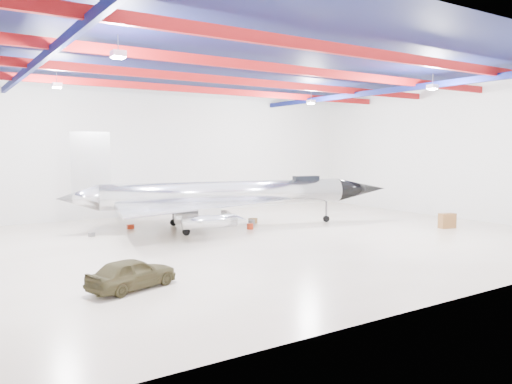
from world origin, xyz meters
TOP-DOWN VIEW (x-y plane):
  - floor at (0.00, 0.00)m, footprint 40.00×40.00m
  - wall_back at (0.00, 15.00)m, footprint 40.00×0.00m
  - wall_right at (20.00, 0.00)m, footprint 0.00×30.00m
  - ceiling at (0.00, 0.00)m, footprint 40.00×40.00m
  - ceiling_structure at (0.00, 0.00)m, footprint 39.50×29.50m
  - jet_aircraft at (1.42, 5.08)m, footprint 25.13×17.33m
  - jeep at (-9.89, -6.78)m, footprint 4.16×2.67m
  - desk at (14.80, -3.92)m, footprint 1.30×0.87m
  - toolbox_red at (-4.76, 8.45)m, footprint 0.47×0.38m
  - engine_drum at (3.42, 4.89)m, footprint 0.51×0.51m
  - parts_bin at (4.12, 5.78)m, footprint 0.72×0.65m
  - crate_small at (-7.99, 6.70)m, footprint 0.43×0.38m
  - tool_chest at (2.44, 3.56)m, footprint 0.55×0.55m
  - spares_box at (4.22, 10.52)m, footprint 0.55×0.55m

SIDE VIEW (x-z plane):
  - floor at x=0.00m, z-range 0.00..0.00m
  - crate_small at x=-7.99m, z-range 0.00..0.26m
  - toolbox_red at x=-4.76m, z-range 0.00..0.32m
  - spares_box at x=4.22m, z-range 0.00..0.39m
  - parts_bin at x=4.12m, z-range 0.00..0.41m
  - tool_chest at x=2.44m, z-range 0.00..0.42m
  - engine_drum at x=3.42m, z-range 0.00..0.43m
  - desk at x=14.80m, z-range 0.00..1.09m
  - jeep at x=-9.89m, z-range 0.00..1.32m
  - jet_aircraft at x=1.42m, z-range -1.19..5.74m
  - wall_back at x=0.00m, z-range -14.50..25.50m
  - wall_right at x=20.00m, z-range -9.50..20.50m
  - ceiling_structure at x=0.00m, z-range 9.79..10.86m
  - ceiling at x=0.00m, z-range 11.00..11.00m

